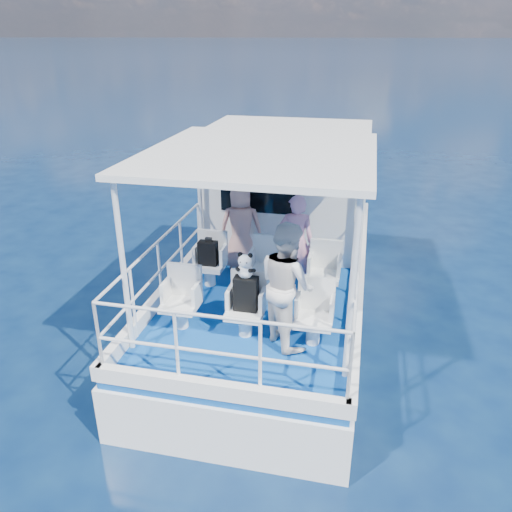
{
  "coord_description": "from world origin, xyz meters",
  "views": [
    {
      "loc": [
        1.37,
        -6.62,
        4.57
      ],
      "look_at": [
        -0.01,
        -0.4,
        1.75
      ],
      "focal_mm": 35.0,
      "sensor_mm": 36.0,
      "label": 1
    }
  ],
  "objects": [
    {
      "name": "hull",
      "position": [
        0.0,
        1.0,
        0.0
      ],
      "size": [
        3.0,
        7.0,
        1.6
      ],
      "primitive_type": "cube",
      "color": "white",
      "rests_on": "ground"
    },
    {
      "name": "canopy",
      "position": [
        0.0,
        -0.2,
        3.14
      ],
      "size": [
        3.0,
        3.2,
        0.08
      ],
      "primitive_type": "cube",
      "color": "white",
      "rests_on": "cabin"
    },
    {
      "name": "panda",
      "position": [
        0.0,
        -1.08,
        1.91
      ],
      "size": [
        0.22,
        0.18,
        0.34
      ],
      "primitive_type": null,
      "color": "white",
      "rests_on": "backpack_center"
    },
    {
      "name": "seat_center_aft",
      "position": [
        0.0,
        -1.1,
        1.09
      ],
      "size": [
        0.48,
        0.46,
        0.38
      ],
      "primitive_type": "cube",
      "color": "silver",
      "rests_on": "deck"
    },
    {
      "name": "railings",
      "position": [
        0.0,
        -0.58,
        1.4
      ],
      "size": [
        2.84,
        3.59,
        1.0
      ],
      "primitive_type": null,
      "color": "white",
      "rests_on": "deck"
    },
    {
      "name": "backpack_port",
      "position": [
        -0.9,
        0.15,
        1.47
      ],
      "size": [
        0.29,
        0.16,
        0.38
      ],
      "primitive_type": "cube",
      "color": "black",
      "rests_on": "seat_port_fwd"
    },
    {
      "name": "passenger_stbd_fwd",
      "position": [
        0.43,
        0.46,
        1.65
      ],
      "size": [
        0.57,
        0.4,
        1.51
      ],
      "primitive_type": "imported",
      "rotation": [
        0.0,
        0.0,
        3.21
      ],
      "color": "pink",
      "rests_on": "deck"
    },
    {
      "name": "backpack_center",
      "position": [
        0.01,
        -1.09,
        1.51
      ],
      "size": [
        0.31,
        0.17,
        0.46
      ],
      "primitive_type": "cube",
      "color": "black",
      "rests_on": "seat_center_aft"
    },
    {
      "name": "seat_stbd_aft",
      "position": [
        0.9,
        -1.1,
        1.09
      ],
      "size": [
        0.48,
        0.46,
        0.38
      ],
      "primitive_type": "cube",
      "color": "silver",
      "rests_on": "deck"
    },
    {
      "name": "seat_port_fwd",
      "position": [
        -0.9,
        0.2,
        1.09
      ],
      "size": [
        0.48,
        0.46,
        0.38
      ],
      "primitive_type": "cube",
      "color": "silver",
      "rests_on": "deck"
    },
    {
      "name": "compact_camera",
      "position": [
        -0.89,
        0.17,
        1.69
      ],
      "size": [
        0.1,
        0.06,
        0.06
      ],
      "primitive_type": "cube",
      "color": "black",
      "rests_on": "backpack_port"
    },
    {
      "name": "seat_port_aft",
      "position": [
        -0.9,
        -1.1,
        1.09
      ],
      "size": [
        0.48,
        0.46,
        0.38
      ],
      "primitive_type": "cube",
      "color": "silver",
      "rests_on": "deck"
    },
    {
      "name": "cabin",
      "position": [
        0.0,
        2.3,
        2.0
      ],
      "size": [
        2.85,
        2.0,
        2.2
      ],
      "primitive_type": "cube",
      "color": "white",
      "rests_on": "deck"
    },
    {
      "name": "seat_stbd_fwd",
      "position": [
        0.9,
        0.2,
        1.09
      ],
      "size": [
        0.48,
        0.46,
        0.38
      ],
      "primitive_type": "cube",
      "color": "silver",
      "rests_on": "deck"
    },
    {
      "name": "passenger_stbd_aft",
      "position": [
        0.54,
        -1.12,
        1.72
      ],
      "size": [
        0.99,
        1.01,
        1.64
      ],
      "primitive_type": "imported",
      "rotation": [
        0.0,
        0.0,
        2.25
      ],
      "color": "silver",
      "rests_on": "deck"
    },
    {
      "name": "deck",
      "position": [
        0.0,
        1.0,
        0.85
      ],
      "size": [
        2.9,
        6.9,
        0.1
      ],
      "primitive_type": "cube",
      "color": "navy",
      "rests_on": "hull"
    },
    {
      "name": "ground",
      "position": [
        0.0,
        0.0,
        0.0
      ],
      "size": [
        2000.0,
        2000.0,
        0.0
      ],
      "primitive_type": "plane",
      "color": "#081B3D",
      "rests_on": "ground"
    },
    {
      "name": "seat_center_fwd",
      "position": [
        0.0,
        0.2,
        1.09
      ],
      "size": [
        0.48,
        0.46,
        0.38
      ],
      "primitive_type": "cube",
      "color": "silver",
      "rests_on": "deck"
    },
    {
      "name": "canopy_posts",
      "position": [
        0.0,
        -0.25,
        2.0
      ],
      "size": [
        2.77,
        2.97,
        2.2
      ],
      "color": "white",
      "rests_on": "deck"
    },
    {
      "name": "passenger_port_fwd",
      "position": [
        -0.57,
        0.97,
        1.64
      ],
      "size": [
        0.6,
        0.47,
        1.47
      ],
      "primitive_type": "imported",
      "rotation": [
        0.0,
        0.0,
        3.28
      ],
      "color": "tan",
      "rests_on": "deck"
    }
  ]
}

